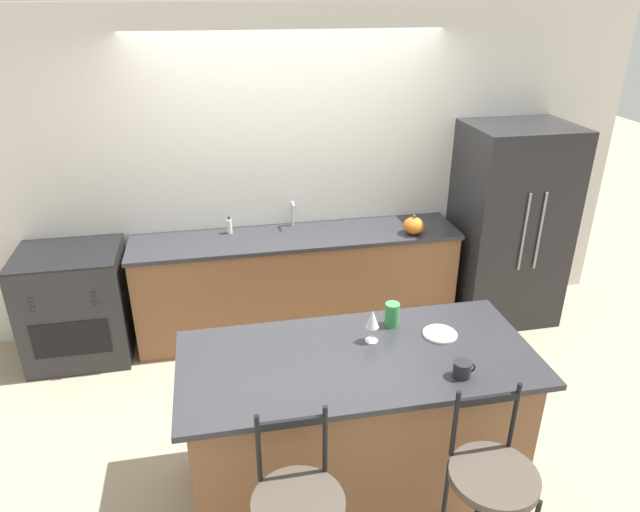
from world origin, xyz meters
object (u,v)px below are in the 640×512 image
wine_glass (372,320)px  pumpkin_decoration (414,226)px  oven_range (76,305)px  dinner_plate (440,334)px  tumbler_cup (392,314)px  refrigerator (508,225)px  soap_bottle (229,226)px  bar_stool_far (490,493)px  coffee_mug (462,369)px

wine_glass → pumpkin_decoration: 1.70m
oven_range → pumpkin_decoration: size_ratio=5.22×
oven_range → dinner_plate: size_ratio=4.57×
tumbler_cup → refrigerator: bearing=43.2°
dinner_plate → wine_glass: 0.43m
pumpkin_decoration → soap_bottle: 1.54m
bar_stool_far → wine_glass: 1.06m
bar_stool_far → coffee_mug: 0.60m
oven_range → refrigerator: bearing=-0.6°
wine_glass → soap_bottle: size_ratio=1.37×
wine_glass → refrigerator: bearing=43.0°
oven_range → tumbler_cup: size_ratio=6.31×
tumbler_cup → coffee_mug: bearing=-69.3°
coffee_mug → bar_stool_far: bearing=-93.6°
bar_stool_far → tumbler_cup: size_ratio=7.57×
bar_stool_far → dinner_plate: bar_stool_far is taller
oven_range → wine_glass: bearing=-39.3°
pumpkin_decoration → oven_range: bearing=177.5°
dinner_plate → oven_range: bearing=145.6°
oven_range → wine_glass: size_ratio=4.61×
wine_glass → pumpkin_decoration: (0.79, 1.51, -0.09)m
dinner_plate → pumpkin_decoration: 1.57m
refrigerator → coffee_mug: bearing=-123.6°
soap_bottle → pumpkin_decoration: bearing=-11.4°
tumbler_cup → oven_range: bearing=145.4°
bar_stool_far → tumbler_cup: bar_stool_far is taller
dinner_plate → coffee_mug: size_ratio=1.64×
wine_glass → tumbler_cup: 0.23m
refrigerator → soap_bottle: bearing=174.8°
dinner_plate → tumbler_cup: bearing=146.6°
coffee_mug → tumbler_cup: tumbler_cup is taller
refrigerator → pumpkin_decoration: (-0.92, -0.09, 0.10)m
tumbler_cup → pumpkin_decoration: bearing=65.4°
tumbler_cup → pumpkin_decoration: same height
tumbler_cup → soap_bottle: 1.89m
soap_bottle → dinner_plate: bearing=-58.2°
oven_range → soap_bottle: 1.38m
oven_range → bar_stool_far: bearing=-47.2°
refrigerator → soap_bottle: 2.44m
soap_bottle → refrigerator: bearing=-5.2°
pumpkin_decoration → soap_bottle: pumpkin_decoration is taller
dinner_plate → pumpkin_decoration: pumpkin_decoration is taller
bar_stool_far → pumpkin_decoration: size_ratio=6.26×
bar_stool_far → oven_range: bearing=132.8°
wine_glass → soap_bottle: (-0.72, 1.81, -0.10)m
refrigerator → oven_range: size_ratio=1.90×
oven_range → coffee_mug: 3.17m
oven_range → bar_stool_far: size_ratio=0.83×
oven_range → tumbler_cup: tumbler_cup is taller
dinner_plate → tumbler_cup: (-0.25, 0.16, 0.07)m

